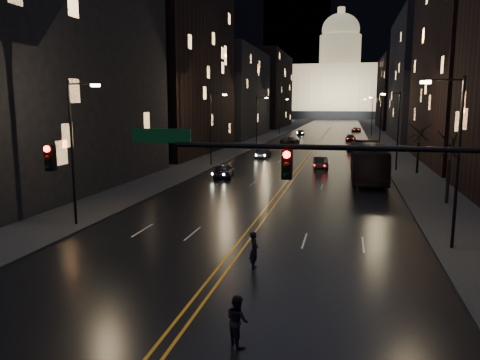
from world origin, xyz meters
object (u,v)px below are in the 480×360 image
Objects in this scene: bus at (368,161)px; pedestrian_a at (254,250)px; receding_car_a at (321,163)px; pedestrian_b at (237,320)px; oncoming_car_b at (263,154)px; oncoming_car_a at (223,171)px; traffic_signal at (360,182)px.

pedestrian_a is (-6.18, -27.92, -1.00)m from bus.
pedestrian_b is at bearing -96.91° from receding_car_a.
bus is 3.29× the size of oncoming_car_b.
bus is 3.04× the size of receding_car_a.
pedestrian_b reaches higher than oncoming_car_a.
traffic_signal is 40.00m from receding_car_a.
pedestrian_b is at bearing -176.95° from pedestrian_a.
traffic_signal is 50.61m from oncoming_car_b.
oncoming_car_b is 51.64m from pedestrian_b.
receding_car_a is at bearing 137.12° from oncoming_car_b.
pedestrian_b is at bearing -151.42° from traffic_signal.
traffic_signal is 7.95m from pedestrian_a.
bus is 2.96× the size of oncoming_car_a.
pedestrian_a is 1.07× the size of pedestrian_b.
oncoming_car_a reaches higher than oncoming_car_b.
receding_car_a is (8.53, -9.36, 0.05)m from oncoming_car_b.
traffic_signal is at bearing -93.49° from bus.
bus is at bearing -16.31° from pedestrian_a.
pedestrian_a is (-1.10, -34.61, 0.15)m from receding_car_a.
traffic_signal is 33.12m from bus.
pedestrian_a is (-4.51, 5.00, -4.22)m from traffic_signal.
receding_car_a is at bearing 126.65° from bus.
pedestrian_b reaches higher than receding_car_a.
receding_car_a reaches higher than oncoming_car_b.
pedestrian_b is (8.28, -50.97, 0.15)m from oncoming_car_b.
oncoming_car_a is 1.03× the size of receding_car_a.
bus reaches higher than pedestrian_b.
pedestrian_a is at bearing 132.01° from traffic_signal.
traffic_signal is 9.74× the size of pedestrian_a.
traffic_signal is 1.28× the size of bus.
bus is 28.61m from pedestrian_a.
receding_car_a is 2.68× the size of pedestrian_b.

